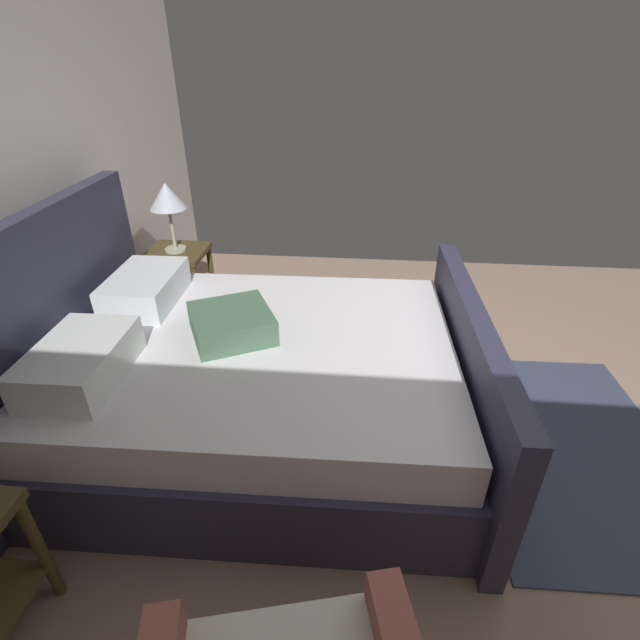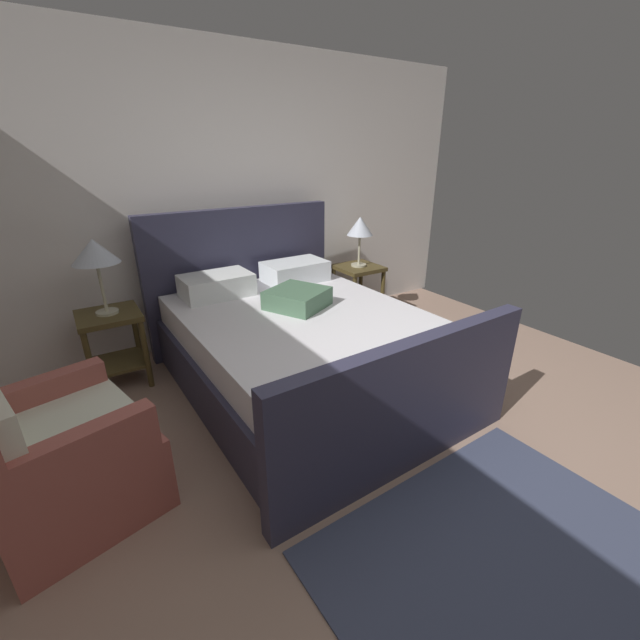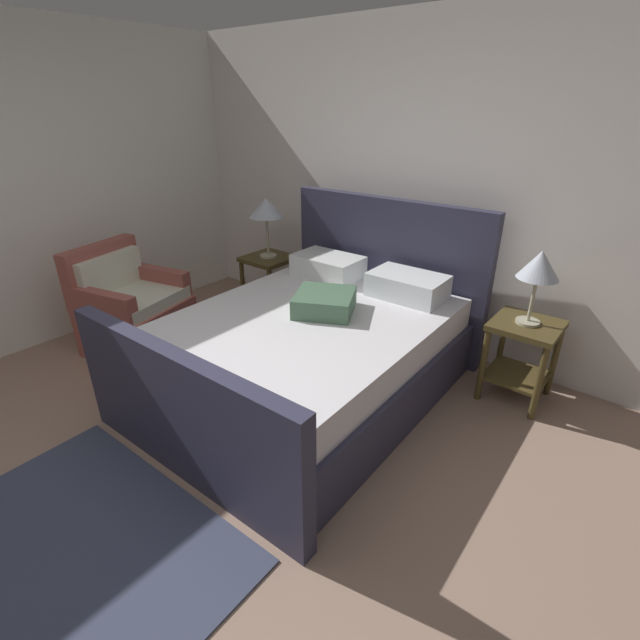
% 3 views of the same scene
% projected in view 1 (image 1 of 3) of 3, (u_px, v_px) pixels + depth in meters
% --- Properties ---
extents(ground_plane, '(4.97, 5.35, 0.02)m').
position_uv_depth(ground_plane, '(503.00, 430.00, 2.75)').
color(ground_plane, gray).
extents(bed, '(1.84, 2.31, 1.27)m').
position_uv_depth(bed, '(253.00, 379.00, 2.58)').
color(bed, '#313047').
rests_on(bed, ground).
extents(nightstand_right, '(0.44, 0.44, 0.60)m').
position_uv_depth(nightstand_right, '(180.00, 274.00, 3.67)').
color(nightstand_right, '#4D3F1F').
rests_on(nightstand_right, ground).
extents(table_lamp_right, '(0.27, 0.27, 0.51)m').
position_uv_depth(table_lamp_right, '(167.00, 198.00, 3.36)').
color(table_lamp_right, '#B7B293').
rests_on(table_lamp_right, nightstand_right).
extents(area_rug, '(1.68, 1.13, 0.01)m').
position_uv_depth(area_rug, '(570.00, 447.00, 2.61)').
color(area_rug, '#3B4259').
rests_on(area_rug, ground).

